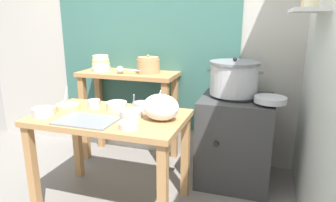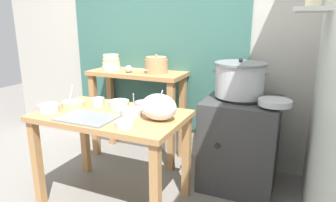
# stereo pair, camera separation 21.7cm
# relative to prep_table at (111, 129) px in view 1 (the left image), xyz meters

# --- Properties ---
(wall_back) EXTENTS (4.40, 0.12, 2.60)m
(wall_back) POSITION_rel_prep_table_xyz_m (0.11, 1.04, 0.69)
(wall_back) COLOR #B2ADA3
(wall_back) RESTS_ON ground
(wall_right) EXTENTS (0.30, 3.20, 2.60)m
(wall_right) POSITION_rel_prep_table_xyz_m (1.43, 0.14, 0.69)
(wall_right) COLOR silver
(wall_right) RESTS_ON ground
(prep_table) EXTENTS (1.10, 0.66, 0.72)m
(prep_table) POSITION_rel_prep_table_xyz_m (0.00, 0.00, 0.00)
(prep_table) COLOR #B27F4C
(prep_table) RESTS_ON ground
(back_shelf_table) EXTENTS (0.96, 0.40, 0.90)m
(back_shelf_table) POSITION_rel_prep_table_xyz_m (-0.21, 0.77, 0.07)
(back_shelf_table) COLOR #B27F4C
(back_shelf_table) RESTS_ON ground
(stove_block) EXTENTS (0.60, 0.61, 0.78)m
(stove_block) POSITION_rel_prep_table_xyz_m (0.85, 0.64, -0.23)
(stove_block) COLOR #383838
(stove_block) RESTS_ON ground
(steamer_pot) EXTENTS (0.46, 0.42, 0.32)m
(steamer_pot) POSITION_rel_prep_table_xyz_m (0.81, 0.66, 0.31)
(steamer_pot) COLOR #B7BABF
(steamer_pot) RESTS_ON stove_block
(clay_pot) EXTENTS (0.22, 0.22, 0.18)m
(clay_pot) POSITION_rel_prep_table_xyz_m (0.00, 0.77, 0.37)
(clay_pot) COLOR tan
(clay_pot) RESTS_ON back_shelf_table
(bowl_stack_enamel) EXTENTS (0.19, 0.19, 0.16)m
(bowl_stack_enamel) POSITION_rel_prep_table_xyz_m (-0.49, 0.75, 0.36)
(bowl_stack_enamel) COLOR #B7BABF
(bowl_stack_enamel) RESTS_ON back_shelf_table
(ladle) EXTENTS (0.31, 0.07, 0.07)m
(ladle) POSITION_rel_prep_table_xyz_m (-0.24, 0.69, 0.33)
(ladle) COLOR #B7BABF
(ladle) RESTS_ON back_shelf_table
(serving_tray) EXTENTS (0.40, 0.28, 0.01)m
(serving_tray) POSITION_rel_prep_table_xyz_m (-0.08, -0.17, 0.12)
(serving_tray) COLOR slate
(serving_tray) RESTS_ON prep_table
(plastic_bag) EXTENTS (0.26, 0.19, 0.19)m
(plastic_bag) POSITION_rel_prep_table_xyz_m (0.39, 0.00, 0.20)
(plastic_bag) COLOR white
(plastic_bag) RESTS_ON prep_table
(wide_pan) EXTENTS (0.24, 0.24, 0.04)m
(wide_pan) POSITION_rel_prep_table_xyz_m (1.11, 0.49, 0.19)
(wide_pan) COLOR #B7BABF
(wide_pan) RESTS_ON stove_block
(prep_bowl_0) EXTENTS (0.17, 0.17, 0.17)m
(prep_bowl_0) POSITION_rel_prep_table_xyz_m (0.16, 0.03, 0.14)
(prep_bowl_0) COLOR #B7BABF
(prep_bowl_0) RESTS_ON prep_table
(prep_bowl_1) EXTENTS (0.10, 0.10, 0.07)m
(prep_bowl_1) POSITION_rel_prep_table_xyz_m (-0.21, 0.13, 0.15)
(prep_bowl_1) COLOR #B7BABF
(prep_bowl_1) RESTS_ON prep_table
(prep_bowl_2) EXTENTS (0.13, 0.13, 0.05)m
(prep_bowl_2) POSITION_rel_prep_table_xyz_m (0.15, 0.22, 0.14)
(prep_bowl_2) COLOR #B7BABF
(prep_bowl_2) RESTS_ON prep_table
(prep_bowl_3) EXTENTS (0.18, 0.18, 0.17)m
(prep_bowl_3) POSITION_rel_prep_table_xyz_m (-0.37, 0.01, 0.14)
(prep_bowl_3) COLOR #E5C684
(prep_bowl_3) RESTS_ON prep_table
(prep_bowl_4) EXTENTS (0.16, 0.16, 0.07)m
(prep_bowl_4) POSITION_rel_prep_table_xyz_m (-0.00, 0.11, 0.15)
(prep_bowl_4) COLOR #B7D1AD
(prep_bowl_4) RESTS_ON prep_table
(prep_bowl_5) EXTENTS (0.15, 0.15, 0.06)m
(prep_bowl_5) POSITION_rel_prep_table_xyz_m (-0.45, -0.16, 0.14)
(prep_bowl_5) COLOR #B7BABF
(prep_bowl_5) RESTS_ON prep_table
(prep_bowl_6) EXTENTS (0.11, 0.11, 0.15)m
(prep_bowl_6) POSITION_rel_prep_table_xyz_m (0.31, 0.21, 0.14)
(prep_bowl_6) COLOR #B7BABF
(prep_bowl_6) RESTS_ON prep_table
(prep_bowl_7) EXTENTS (0.13, 0.13, 0.04)m
(prep_bowl_7) POSITION_rel_prep_table_xyz_m (0.25, -0.22, 0.13)
(prep_bowl_7) COLOR #B7BABF
(prep_bowl_7) RESTS_ON prep_table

